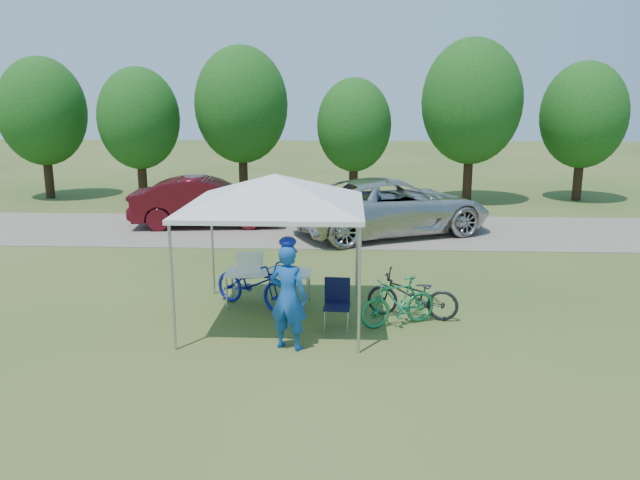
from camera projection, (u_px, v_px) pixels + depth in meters
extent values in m
plane|color=#2D5119|center=(277.00, 319.00, 11.63)|extent=(100.00, 100.00, 0.00)
cube|color=gray|center=(306.00, 230.00, 19.42)|extent=(24.00, 5.00, 0.02)
cylinder|color=#A5A5AA|center=(172.00, 288.00, 10.01)|extent=(0.05, 0.05, 2.10)
cylinder|color=#A5A5AA|center=(359.00, 291.00, 9.87)|extent=(0.05, 0.05, 2.10)
cylinder|color=#A5A5AA|center=(212.00, 245.00, 12.93)|extent=(0.05, 0.05, 2.10)
cylinder|color=#A5A5AA|center=(357.00, 247.00, 12.79)|extent=(0.05, 0.05, 2.10)
cube|color=silver|center=(275.00, 206.00, 11.16)|extent=(3.15, 3.15, 0.08)
pyramid|color=silver|center=(274.00, 174.00, 11.03)|extent=(4.53, 4.53, 0.55)
cylinder|color=#382314|center=(49.00, 175.00, 25.56)|extent=(0.36, 0.36, 1.89)
ellipsoid|color=#144711|center=(43.00, 111.00, 24.99)|extent=(3.46, 3.46, 4.32)
cylinder|color=#382314|center=(142.00, 178.00, 25.10)|extent=(0.36, 0.36, 1.75)
ellipsoid|color=#144711|center=(139.00, 118.00, 24.57)|extent=(3.20, 3.20, 4.00)
cylinder|color=#382314|center=(243.00, 174.00, 25.47)|extent=(0.36, 0.36, 2.03)
ellipsoid|color=#144711|center=(241.00, 105.00, 24.86)|extent=(3.71, 3.71, 4.64)
cylinder|color=#382314|center=(353.00, 180.00, 25.12)|extent=(0.36, 0.36, 1.61)
ellipsoid|color=#144711|center=(354.00, 125.00, 24.63)|extent=(2.94, 2.94, 3.68)
cylinder|color=#382314|center=(468.00, 175.00, 24.57)|extent=(0.36, 0.36, 2.10)
ellipsoid|color=#144711|center=(472.00, 102.00, 23.93)|extent=(3.84, 3.84, 4.80)
cylinder|color=#382314|center=(578.00, 178.00, 24.98)|extent=(0.36, 0.36, 1.82)
ellipsoid|color=#144711|center=(584.00, 115.00, 24.43)|extent=(3.33, 3.33, 4.16)
cube|color=white|center=(269.00, 273.00, 12.31)|extent=(1.67, 0.70, 0.04)
cylinder|color=#A5A5AA|center=(227.00, 293.00, 12.13)|extent=(0.04, 0.04, 0.65)
cylinder|color=#A5A5AA|center=(307.00, 294.00, 12.06)|extent=(0.04, 0.04, 0.65)
cylinder|color=#A5A5AA|center=(232.00, 284.00, 12.71)|extent=(0.04, 0.04, 0.65)
cylinder|color=#A5A5AA|center=(309.00, 285.00, 12.64)|extent=(0.04, 0.04, 0.65)
cube|color=black|center=(337.00, 307.00, 11.04)|extent=(0.48, 0.48, 0.04)
cube|color=black|center=(337.00, 290.00, 11.20)|extent=(0.46, 0.06, 0.46)
cylinder|color=#A5A5AA|center=(325.00, 322.00, 10.90)|extent=(0.02, 0.02, 0.41)
cylinder|color=#A5A5AA|center=(348.00, 323.00, 10.88)|extent=(0.02, 0.02, 0.41)
cylinder|color=#A5A5AA|center=(326.00, 315.00, 11.30)|extent=(0.02, 0.02, 0.41)
cylinder|color=#A5A5AA|center=(348.00, 315.00, 11.28)|extent=(0.02, 0.02, 0.41)
cube|color=white|center=(250.00, 264.00, 12.28)|extent=(0.49, 0.33, 0.33)
cube|color=white|center=(250.00, 255.00, 12.24)|extent=(0.51, 0.35, 0.04)
cylinder|color=yellow|center=(298.00, 271.00, 12.22)|extent=(0.08, 0.08, 0.06)
imported|color=#144CA7|center=(288.00, 297.00, 10.11)|extent=(0.75, 0.61, 1.77)
imported|color=#11189D|center=(253.00, 284.00, 12.22)|extent=(1.90, 1.53, 0.97)
imported|color=#1A7546|center=(398.00, 302.00, 11.23)|extent=(1.54, 1.02, 0.90)
imported|color=black|center=(412.00, 295.00, 11.62)|extent=(1.80, 0.99, 0.90)
imported|color=beige|center=(391.00, 206.00, 18.72)|extent=(6.68, 5.04, 1.68)
imported|color=#4E0D15|center=(207.00, 202.00, 19.87)|extent=(4.90, 2.19, 1.56)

